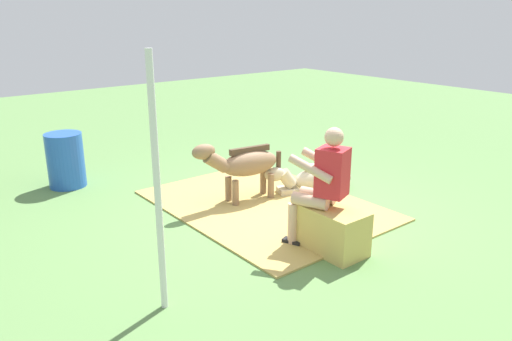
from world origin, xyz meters
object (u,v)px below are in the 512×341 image
object	(u,v)px
hay_bale	(333,230)
tent_pole_left	(157,188)
pony_standing	(244,164)
water_barrel	(66,160)
person_seated	(322,182)
pony_lying	(317,179)

from	to	relation	value
hay_bale	tent_pole_left	distance (m)	2.16
pony_standing	water_barrel	world-z (taller)	pony_standing
water_barrel	tent_pole_left	xyz separation A→B (m)	(-3.76, 0.44, 0.72)
person_seated	hay_bale	bearing A→B (deg)	-165.49
person_seated	tent_pole_left	xyz separation A→B (m)	(0.03, 1.92, 0.36)
hay_bale	person_seated	xyz separation A→B (m)	(0.16, 0.04, 0.52)
water_barrel	tent_pole_left	distance (m)	3.85
pony_standing	water_barrel	bearing A→B (deg)	37.67
hay_bale	pony_standing	world-z (taller)	pony_standing
person_seated	tent_pole_left	world-z (taller)	tent_pole_left
pony_standing	pony_lying	xyz separation A→B (m)	(-0.33, -1.07, -0.35)
pony_lying	hay_bale	bearing A→B (deg)	139.97
hay_bale	pony_standing	xyz separation A→B (m)	(1.78, -0.15, 0.29)
hay_bale	pony_standing	distance (m)	1.81
water_barrel	person_seated	bearing A→B (deg)	-158.65
person_seated	tent_pole_left	size ratio (longest dim) A/B	0.61
hay_bale	tent_pole_left	bearing A→B (deg)	84.59
person_seated	tent_pole_left	distance (m)	1.95
person_seated	pony_lying	size ratio (longest dim) A/B	1.03
pony_standing	pony_lying	bearing A→B (deg)	-107.05
person_seated	tent_pole_left	bearing A→B (deg)	89.19
pony_standing	water_barrel	distance (m)	2.74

